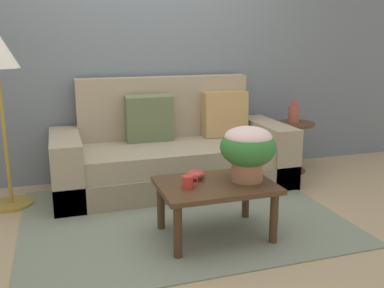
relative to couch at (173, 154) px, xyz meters
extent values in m
plane|color=tan|center=(-0.15, -0.83, -0.31)|extent=(14.00, 14.00, 0.00)
cube|color=slate|center=(-0.15, 0.47, 1.10)|extent=(6.40, 0.12, 2.82)
cube|color=gray|center=(-0.15, -0.76, -0.31)|extent=(2.45, 1.88, 0.01)
cube|color=gray|center=(-0.01, -0.07, -0.20)|extent=(2.23, 0.88, 0.24)
cube|color=gray|center=(-0.01, -0.09, 0.02)|extent=(1.71, 0.80, 0.19)
cube|color=gray|center=(-0.01, 0.29, 0.31)|extent=(1.71, 0.16, 0.82)
cube|color=gray|center=(-1.00, -0.07, -0.02)|extent=(0.26, 0.88, 0.58)
cube|color=gray|center=(0.98, -0.07, -0.02)|extent=(0.26, 0.88, 0.58)
cube|color=tan|center=(0.58, 0.13, 0.34)|extent=(0.46, 0.19, 0.46)
cube|color=#607047|center=(-0.20, 0.13, 0.34)|extent=(0.45, 0.21, 0.46)
cylinder|color=#442D1B|center=(-0.35, -1.39, -0.13)|extent=(0.06, 0.06, 0.37)
cylinder|color=#442D1B|center=(0.34, -1.39, -0.13)|extent=(0.06, 0.06, 0.37)
cylinder|color=#442D1B|center=(-0.35, -0.93, -0.13)|extent=(0.06, 0.06, 0.37)
cylinder|color=#442D1B|center=(0.34, -0.93, -0.13)|extent=(0.06, 0.06, 0.37)
cube|color=#4C331E|center=(-0.01, -1.16, 0.08)|extent=(0.81, 0.58, 0.04)
cylinder|color=#4C331E|center=(1.35, 0.03, -0.30)|extent=(0.26, 0.26, 0.03)
cylinder|color=#4C331E|center=(1.35, 0.03, -0.05)|extent=(0.05, 0.05, 0.48)
cylinder|color=#4C331E|center=(1.35, 0.03, 0.21)|extent=(0.40, 0.40, 0.03)
cylinder|color=olive|center=(-1.47, -0.08, -0.30)|extent=(0.35, 0.35, 0.03)
cylinder|color=olive|center=(-1.47, -0.08, 0.29)|extent=(0.03, 0.03, 1.14)
cylinder|color=#A36B4C|center=(0.23, -1.18, 0.17)|extent=(0.23, 0.23, 0.16)
ellipsoid|color=#337533|center=(0.23, -1.18, 0.34)|extent=(0.40, 0.40, 0.28)
ellipsoid|color=beige|center=(0.23, -1.18, 0.41)|extent=(0.34, 0.34, 0.15)
cylinder|color=red|center=(-0.23, -1.20, 0.14)|extent=(0.08, 0.08, 0.09)
torus|color=red|center=(-0.18, -1.20, 0.14)|extent=(0.06, 0.01, 0.06)
cylinder|color=#B2382D|center=(-0.12, -1.04, 0.10)|extent=(0.05, 0.05, 0.02)
ellipsoid|color=#B2382D|center=(-0.12, -1.04, 0.13)|extent=(0.14, 0.14, 0.06)
cylinder|color=#934C42|center=(1.33, 0.05, 0.32)|extent=(0.12, 0.12, 0.18)
cylinder|color=#934C42|center=(1.33, 0.05, 0.44)|extent=(0.06, 0.06, 0.06)
camera|label=1|loc=(-1.04, -3.83, 1.09)|focal=39.84mm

